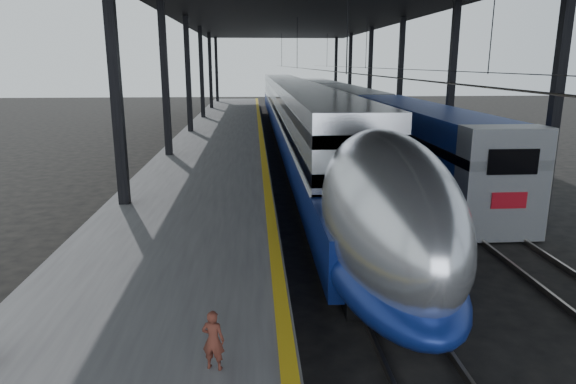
{
  "coord_description": "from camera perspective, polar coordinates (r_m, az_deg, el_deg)",
  "views": [
    {
      "loc": [
        -1.21,
        -12.87,
        5.82
      ],
      "look_at": [
        -0.19,
        2.28,
        2.0
      ],
      "focal_mm": 32.0,
      "sensor_mm": 36.0,
      "label": 1
    }
  ],
  "objects": [
    {
      "name": "child",
      "position": [
        8.64,
        -8.31,
        -15.97
      ],
      "size": [
        0.43,
        0.34,
        1.02
      ],
      "primitive_type": "imported",
      "rotation": [
        0.0,
        0.0,
        2.87
      ],
      "color": "#53261B",
      "rests_on": "platform"
    },
    {
      "name": "rails",
      "position": [
        33.85,
        5.93,
        4.29
      ],
      "size": [
        6.52,
        80.0,
        0.16
      ],
      "color": "slate",
      "rests_on": "ground"
    },
    {
      "name": "ground",
      "position": [
        14.17,
        1.41,
        -10.12
      ],
      "size": [
        160.0,
        160.0,
        0.0
      ],
      "primitive_type": "plane",
      "color": "black",
      "rests_on": "ground"
    },
    {
      "name": "tgv_train",
      "position": [
        39.78,
        0.8,
        8.7
      ],
      "size": [
        3.07,
        65.2,
        4.4
      ],
      "color": "silver",
      "rests_on": "ground"
    },
    {
      "name": "second_train",
      "position": [
        43.75,
        7.06,
        8.94
      ],
      "size": [
        2.78,
        56.05,
        3.83
      ],
      "color": "navy",
      "rests_on": "ground"
    },
    {
      "name": "yellow_strip",
      "position": [
        33.22,
        -2.95,
        5.78
      ],
      "size": [
        0.3,
        80.0,
        0.01
      ],
      "primitive_type": "cube",
      "color": "gold",
      "rests_on": "platform"
    },
    {
      "name": "platform",
      "position": [
        33.37,
        -7.77,
        4.83
      ],
      "size": [
        6.0,
        80.0,
        1.0
      ],
      "primitive_type": "cube",
      "color": "#4C4C4F",
      "rests_on": "ground"
    },
    {
      "name": "canopy",
      "position": [
        33.18,
        1.64,
        19.82
      ],
      "size": [
        18.0,
        75.0,
        9.47
      ],
      "color": "black",
      "rests_on": "ground"
    }
  ]
}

